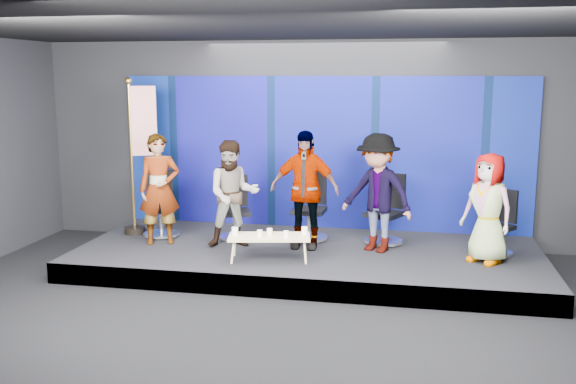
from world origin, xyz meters
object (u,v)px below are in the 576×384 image
(chair_d, at_px, (386,220))
(mug_a, at_px, (235,231))
(chair_a, at_px, (161,215))
(mug_b, at_px, (260,233))
(chair_e, at_px, (497,233))
(mug_d, at_px, (286,234))
(panelist_b, at_px, (233,194))
(mug_e, at_px, (305,231))
(chair_b, at_px, (236,218))
(flag_stand, at_px, (140,152))
(coffee_table, at_px, (269,238))
(mug_c, at_px, (270,232))
(panelist_c, at_px, (304,190))
(chair_c, at_px, (310,217))
(panelist_d, at_px, (377,193))
(panelist_e, at_px, (488,208))
(panelist_a, at_px, (159,189))

(chair_d, distance_m, mug_a, 2.47)
(chair_a, height_order, mug_b, chair_a)
(chair_e, xyz_separation_m, mug_d, (-2.98, -0.99, 0.09))
(chair_e, xyz_separation_m, mug_b, (-3.36, -1.02, 0.09))
(panelist_b, distance_m, mug_e, 1.33)
(chair_b, relative_size, chair_d, 0.93)
(flag_stand, bearing_deg, chair_d, -24.87)
(coffee_table, height_order, mug_c, mug_c)
(panelist_c, height_order, mug_d, panelist_c)
(chair_b, distance_m, chair_c, 1.20)
(panelist_d, bearing_deg, chair_b, -161.77)
(chair_b, relative_size, chair_e, 1.06)
(panelist_d, distance_m, panelist_e, 1.59)
(mug_c, bearing_deg, chair_d, 37.68)
(panelist_a, bearing_deg, mug_b, -44.03)
(panelist_c, height_order, panelist_e, panelist_c)
(coffee_table, xyz_separation_m, flag_stand, (-2.44, 1.13, 1.04))
(panelist_a, xyz_separation_m, mug_e, (2.36, -0.39, -0.45))
(panelist_b, xyz_separation_m, panelist_d, (2.18, 0.18, 0.06))
(coffee_table, xyz_separation_m, mug_b, (-0.12, -0.07, 0.07))
(chair_b, height_order, panelist_b, panelist_b)
(chair_e, xyz_separation_m, mug_e, (-2.75, -0.76, 0.09))
(mug_e, bearing_deg, panelist_d, 31.30)
(chair_c, distance_m, panelist_e, 2.81)
(panelist_a, xyz_separation_m, mug_c, (1.88, -0.52, -0.46))
(chair_b, distance_m, panelist_b, 0.70)
(panelist_c, height_order, mug_b, panelist_c)
(mug_a, distance_m, mug_d, 0.75)
(panelist_a, height_order, mug_c, panelist_a)
(panelist_b, bearing_deg, chair_d, -2.61)
(mug_a, bearing_deg, mug_e, 12.86)
(chair_c, xyz_separation_m, panelist_c, (-0.00, -0.51, 0.54))
(panelist_c, distance_m, mug_c, 0.96)
(chair_b, distance_m, coffee_table, 1.37)
(mug_d, bearing_deg, mug_c, 159.46)
(mug_b, xyz_separation_m, flag_stand, (-2.31, 1.20, 0.96))
(coffee_table, bearing_deg, chair_a, 153.23)
(chair_a, relative_size, chair_b, 1.05)
(panelist_a, relative_size, mug_d, 18.66)
(panelist_a, relative_size, coffee_table, 1.40)
(panelist_c, xyz_separation_m, mug_a, (-0.87, -0.82, -0.49))
(panelist_d, relative_size, mug_b, 19.31)
(chair_a, height_order, mug_c, chair_a)
(panelist_a, distance_m, chair_d, 3.58)
(panelist_c, bearing_deg, chair_b, 167.87)
(chair_c, relative_size, mug_e, 10.29)
(panelist_c, bearing_deg, mug_d, -94.65)
(mug_a, distance_m, mug_c, 0.50)
(chair_c, relative_size, panelist_d, 0.63)
(chair_c, distance_m, mug_c, 1.29)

